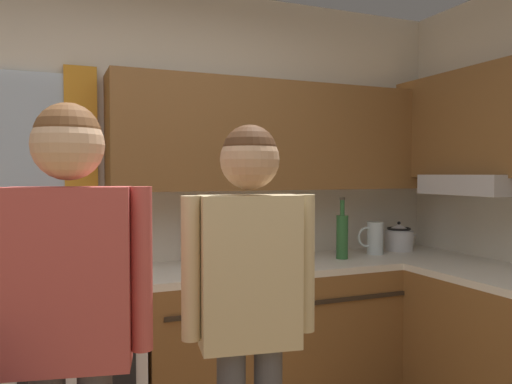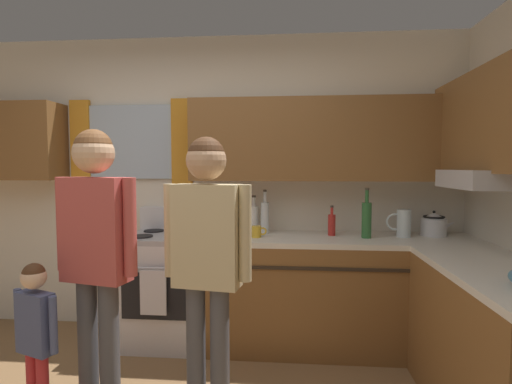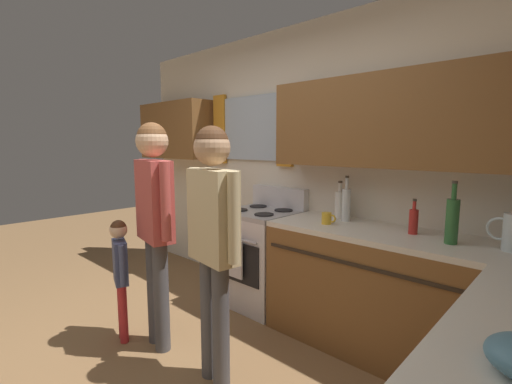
{
  "view_description": "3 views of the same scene",
  "coord_description": "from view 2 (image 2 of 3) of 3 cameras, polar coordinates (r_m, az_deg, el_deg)",
  "views": [
    {
      "loc": [
        -0.31,
        -1.22,
        1.44
      ],
      "look_at": [
        0.56,
        0.87,
        1.36
      ],
      "focal_mm": 35.2,
      "sensor_mm": 36.0,
      "label": 1
    },
    {
      "loc": [
        0.83,
        -1.64,
        1.46
      ],
      "look_at": [
        0.61,
        0.86,
        1.3
      ],
      "focal_mm": 27.82,
      "sensor_mm": 36.0,
      "label": 2
    },
    {
      "loc": [
        2.02,
        -0.89,
        1.52
      ],
      "look_at": [
        0.49,
        0.74,
        1.22
      ],
      "focal_mm": 25.09,
      "sensor_mm": 36.0,
      "label": 3
    }
  ],
  "objects": [
    {
      "name": "bottle_milk_white",
      "position": [
        3.43,
        -0.31,
        -3.73
      ],
      "size": [
        0.08,
        0.08,
        0.31
      ],
      "color": "white",
      "rests_on": "kitchen_counter_run"
    },
    {
      "name": "stove_oven",
      "position": [
        3.49,
        -12.55,
        -12.97
      ],
      "size": [
        0.64,
        0.67,
        1.1
      ],
      "color": "silver",
      "rests_on": "ground"
    },
    {
      "name": "small_child",
      "position": [
        2.53,
        -29.11,
        -16.8
      ],
      "size": [
        0.3,
        0.16,
        0.95
      ],
      "color": "red",
      "rests_on": "ground"
    },
    {
      "name": "back_wall_unit",
      "position": [
        3.54,
        -7.35,
        3.42
      ],
      "size": [
        4.6,
        0.42,
        2.6
      ],
      "color": "silver",
      "rests_on": "ground"
    },
    {
      "name": "water_pitcher",
      "position": [
        3.38,
        20.36,
        -4.21
      ],
      "size": [
        0.19,
        0.11,
        0.22
      ],
      "color": "silver",
      "rests_on": "kitchen_counter_run"
    },
    {
      "name": "bottle_tall_clear",
      "position": [
        3.35,
        1.29,
        -3.55
      ],
      "size": [
        0.07,
        0.07,
        0.37
      ],
      "color": "silver",
      "rests_on": "kitchen_counter_run"
    },
    {
      "name": "bottle_sauce_red",
      "position": [
        3.3,
        10.83,
        -4.56
      ],
      "size": [
        0.06,
        0.06,
        0.25
      ],
      "color": "red",
      "rests_on": "kitchen_counter_run"
    },
    {
      "name": "adult_holding_child",
      "position": [
        2.4,
        -22.03,
        -6.47
      ],
      "size": [
        0.51,
        0.24,
        1.67
      ],
      "color": "#4C4C51",
      "rests_on": "ground"
    },
    {
      "name": "adult_in_plaid",
      "position": [
        2.22,
        -7.06,
        -7.79
      ],
      "size": [
        0.5,
        0.22,
        1.63
      ],
      "color": "#4C4C51",
      "rests_on": "ground"
    },
    {
      "name": "stovetop_kettle",
      "position": [
        3.53,
        24.21,
        -4.24
      ],
      "size": [
        0.27,
        0.2,
        0.21
      ],
      "color": "silver",
      "rests_on": "kitchen_counter_run"
    },
    {
      "name": "mug_mustard_yellow",
      "position": [
        3.17,
        0.15,
        -5.72
      ],
      "size": [
        0.12,
        0.08,
        0.09
      ],
      "color": "gold",
      "rests_on": "kitchen_counter_run"
    },
    {
      "name": "bottle_wine_green",
      "position": [
        3.24,
        15.61,
        -3.73
      ],
      "size": [
        0.08,
        0.08,
        0.39
      ],
      "color": "#2D6633",
      "rests_on": "kitchen_counter_run"
    },
    {
      "name": "kitchen_counter_run",
      "position": [
        3.07,
        18.29,
        -15.76
      ],
      "size": [
        2.15,
        1.92,
        0.9
      ],
      "color": "brown",
      "rests_on": "ground"
    }
  ]
}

